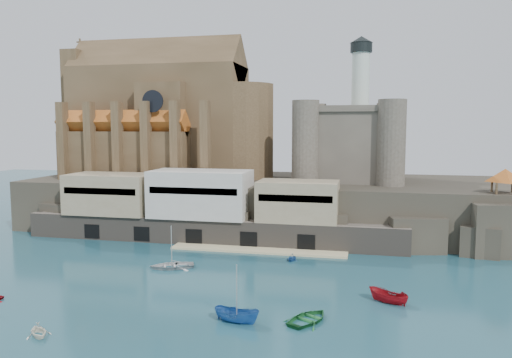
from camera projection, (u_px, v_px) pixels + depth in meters
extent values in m
plane|color=#184250|center=(215.00, 283.00, 67.43)|extent=(300.00, 300.00, 0.00)
cube|color=black|center=(271.00, 202.00, 105.72)|extent=(100.00, 34.00, 10.00)
cube|color=black|center=(66.00, 218.00, 98.19)|extent=(9.00, 5.00, 6.00)
cube|color=black|center=(141.00, 222.00, 94.71)|extent=(9.00, 5.00, 6.00)
cube|color=black|center=(227.00, 226.00, 91.01)|extent=(9.00, 5.00, 6.00)
cube|color=black|center=(321.00, 230.00, 87.31)|extent=(9.00, 5.00, 6.00)
cube|color=black|center=(416.00, 234.00, 83.83)|extent=(9.00, 5.00, 6.00)
cube|color=#63594F|center=(210.00, 230.00, 90.77)|extent=(70.00, 6.00, 4.50)
cube|color=#CEBD89|center=(258.00, 250.00, 84.45)|extent=(30.00, 4.00, 0.40)
cube|color=black|center=(92.00, 231.00, 92.81)|extent=(3.00, 0.40, 2.60)
cube|color=black|center=(142.00, 234.00, 90.64)|extent=(3.00, 0.40, 2.60)
cube|color=black|center=(194.00, 236.00, 88.46)|extent=(3.00, 0.40, 2.60)
cube|color=black|center=(249.00, 239.00, 86.28)|extent=(3.00, 0.40, 2.60)
cube|color=black|center=(306.00, 242.00, 84.11)|extent=(3.00, 0.40, 2.60)
cube|color=gray|center=(111.00, 193.00, 95.46)|extent=(16.00, 9.00, 7.50)
cube|color=beige|center=(201.00, 194.00, 91.49)|extent=(18.00, 9.00, 8.50)
cube|color=gray|center=(298.00, 201.00, 87.66)|extent=(14.00, 8.00, 7.00)
cube|color=#4B3923|center=(159.00, 122.00, 111.54)|extent=(38.00, 14.00, 24.00)
cube|color=#4B3923|center=(158.00, 68.00, 110.28)|extent=(38.00, 13.01, 13.01)
cylinder|color=#4B3923|center=(241.00, 131.00, 107.61)|extent=(14.00, 14.00, 20.00)
cube|color=#4B3923|center=(176.00, 131.00, 110.88)|extent=(10.00, 20.00, 20.00)
cube|color=#4B3923|center=(123.00, 155.00, 103.92)|extent=(28.00, 5.00, 10.00)
cube|color=#4B3923|center=(160.00, 151.00, 122.36)|extent=(28.00, 5.00, 10.00)
cube|color=#A9541C|center=(122.00, 124.00, 103.23)|extent=(28.00, 5.66, 5.66)
cube|color=#A9541C|center=(160.00, 124.00, 121.67)|extent=(28.00, 5.66, 5.66)
cube|color=#4B3923|center=(82.00, 114.00, 115.46)|extent=(4.00, 10.00, 28.00)
cylinder|color=black|center=(153.00, 101.00, 98.55)|extent=(4.40, 0.30, 4.40)
cube|color=#4B3923|center=(63.00, 141.00, 103.31)|extent=(1.60, 2.20, 16.00)
cube|color=#4B3923|center=(90.00, 141.00, 101.96)|extent=(1.60, 2.20, 16.00)
cube|color=#4B3923|center=(118.00, 141.00, 100.61)|extent=(1.60, 2.20, 16.00)
cube|color=#4B3923|center=(146.00, 142.00, 99.26)|extent=(1.60, 2.20, 16.00)
cube|color=#4B3923|center=(175.00, 142.00, 97.91)|extent=(1.60, 2.20, 16.00)
cube|color=#4B3923|center=(205.00, 142.00, 96.56)|extent=(1.60, 2.20, 16.00)
cube|color=#4C463C|center=(349.00, 146.00, 101.95)|extent=(16.00, 16.00, 14.00)
cube|color=#4C463C|center=(350.00, 110.00, 101.17)|extent=(17.00, 17.00, 1.20)
cylinder|color=#4C463C|center=(305.00, 142.00, 95.82)|extent=(5.20, 5.20, 16.00)
cylinder|color=#4C463C|center=(391.00, 143.00, 92.34)|extent=(5.20, 5.20, 16.00)
cylinder|color=#4C463C|center=(314.00, 140.00, 111.35)|extent=(5.20, 5.20, 16.00)
cylinder|color=#4C463C|center=(388.00, 140.00, 107.87)|extent=(5.20, 5.20, 16.00)
cylinder|color=silver|center=(361.00, 82.00, 102.09)|extent=(3.60, 3.60, 12.00)
cylinder|color=black|center=(361.00, 48.00, 101.35)|extent=(4.40, 4.40, 2.00)
cone|color=black|center=(361.00, 39.00, 101.19)|extent=(4.60, 4.60, 1.40)
cube|color=black|center=(503.00, 227.00, 83.07)|extent=(12.00, 10.00, 8.70)
cube|color=black|center=(480.00, 241.00, 81.22)|extent=(6.00, 5.00, 5.00)
cube|color=#4B3923|center=(504.00, 200.00, 82.59)|extent=(4.20, 4.20, 0.30)
cylinder|color=#4B3923|center=(496.00, 193.00, 81.24)|extent=(0.36, 0.36, 3.20)
cylinder|color=#4B3923|center=(492.00, 190.00, 84.34)|extent=(0.36, 0.36, 3.20)
cylinder|color=#4B3923|center=(512.00, 191.00, 83.64)|extent=(0.36, 0.36, 3.20)
pyramid|color=#A9541C|center=(505.00, 175.00, 82.16)|extent=(6.40, 6.40, 2.20)
imported|color=white|center=(39.00, 336.00, 50.23)|extent=(3.15, 3.28, 3.28)
imported|color=#215398|center=(237.00, 322.00, 53.77)|extent=(2.35, 2.30, 5.26)
imported|color=#1F6931|center=(309.00, 321.00, 54.09)|extent=(4.29, 3.11, 5.92)
imported|color=maroon|center=(388.00, 303.00, 59.73)|extent=(2.55, 2.53, 4.97)
imported|color=silver|center=(172.00, 268.00, 74.43)|extent=(3.23, 4.81, 6.55)
imported|color=#215196|center=(292.00, 260.00, 78.62)|extent=(2.61, 1.91, 2.73)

